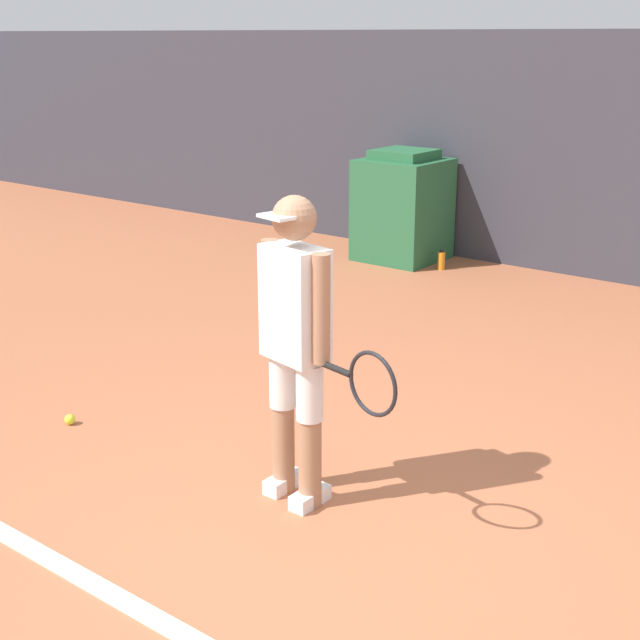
{
  "coord_description": "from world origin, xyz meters",
  "views": [
    {
      "loc": [
        2.18,
        -2.95,
        2.33
      ],
      "look_at": [
        -0.5,
        0.48,
        0.93
      ],
      "focal_mm": 50.0,
      "sensor_mm": 36.0,
      "label": 1
    }
  ],
  "objects_px": {
    "covered_chair": "(403,207)",
    "water_bottle": "(441,260)",
    "tennis_ball": "(70,419)",
    "tennis_player": "(297,338)"
  },
  "relations": [
    {
      "from": "tennis_player",
      "to": "water_bottle",
      "type": "relative_size",
      "value": 7.78
    },
    {
      "from": "tennis_ball",
      "to": "tennis_player",
      "type": "bearing_deg",
      "value": 5.42
    },
    {
      "from": "covered_chair",
      "to": "water_bottle",
      "type": "xyz_separation_m",
      "value": [
        0.58,
        -0.14,
        -0.47
      ]
    },
    {
      "from": "tennis_ball",
      "to": "covered_chair",
      "type": "relative_size",
      "value": 0.06
    },
    {
      "from": "tennis_player",
      "to": "tennis_ball",
      "type": "bearing_deg",
      "value": -162.84
    },
    {
      "from": "tennis_player",
      "to": "tennis_ball",
      "type": "xyz_separation_m",
      "value": [
        -1.71,
        -0.16,
        -0.85
      ]
    },
    {
      "from": "tennis_ball",
      "to": "water_bottle",
      "type": "relative_size",
      "value": 0.33
    },
    {
      "from": "tennis_player",
      "to": "tennis_ball",
      "type": "distance_m",
      "value": 1.92
    },
    {
      "from": "tennis_ball",
      "to": "water_bottle",
      "type": "bearing_deg",
      "value": 91.77
    },
    {
      "from": "tennis_ball",
      "to": "covered_chair",
      "type": "distance_m",
      "value": 5.01
    }
  ]
}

